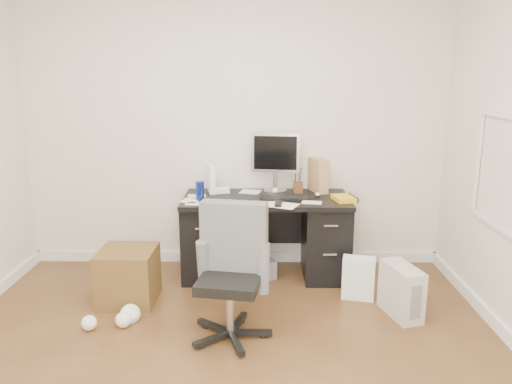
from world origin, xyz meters
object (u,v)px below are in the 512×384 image
Objects in this scene: desk at (266,234)px; office_chair at (230,275)px; keyboard at (284,198)px; pc_tower at (401,291)px; lcd_monitor at (275,162)px; wicker_basket at (128,276)px.

desk is 1.55× the size of office_chair.
keyboard is 1.27m from pc_tower.
office_chair is (-0.35, -1.35, -0.55)m from lcd_monitor.
keyboard is at bearing -23.21° from desk.
pc_tower is 0.90× the size of wicker_basket.
lcd_monitor is 1.27× the size of wicker_basket.
desk is 3.71× the size of pc_tower.
desk is 0.40m from keyboard.
lcd_monitor is 1.41× the size of pc_tower.
office_chair reaches higher than pc_tower.
desk is 3.64× the size of keyboard.
keyboard is at bearing 78.01° from office_chair.
wicker_basket is at bearing -140.12° from lcd_monitor.
desk is at bearing -105.25° from lcd_monitor.
pc_tower is (1.31, 0.35, -0.28)m from office_chair.
keyboard is at bearing -68.04° from lcd_monitor.
office_chair is 2.39× the size of pc_tower.
lcd_monitor is at bearing 117.87° from pc_tower.
office_chair is at bearing -96.94° from lcd_monitor.
lcd_monitor is at bearing 32.20° from wicker_basket.
wicker_basket is at bearing 155.96° from office_chair.
desk is at bearing 86.41° from office_chair.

